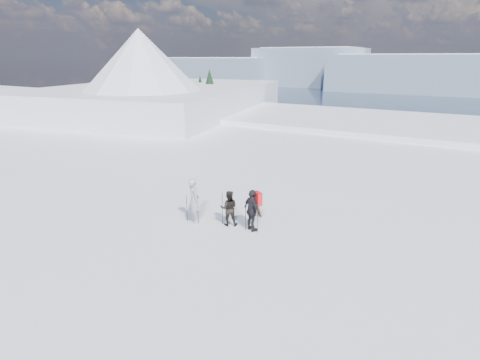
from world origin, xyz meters
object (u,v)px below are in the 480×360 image
at_px(skier_grey, 194,200).
at_px(skier_dark, 229,208).
at_px(skis_loose, 257,209).
at_px(skier_pack, 252,211).

height_order(skier_grey, skier_dark, skier_grey).
xyz_separation_m(skier_grey, skis_loose, (1.72, 2.46, -0.95)).
xyz_separation_m(skier_grey, skier_pack, (2.50, 0.43, -0.10)).
distance_m(skier_grey, skis_loose, 3.15).
relative_size(skier_dark, skis_loose, 0.90).
xyz_separation_m(skier_dark, skis_loose, (0.30, 2.03, -0.73)).
xyz_separation_m(skier_dark, skier_pack, (1.07, -0.00, 0.11)).
bearing_deg(skier_pack, skier_grey, 39.33).
distance_m(skier_pack, skis_loose, 2.33).
xyz_separation_m(skier_pack, skis_loose, (-0.78, 2.03, -0.85)).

